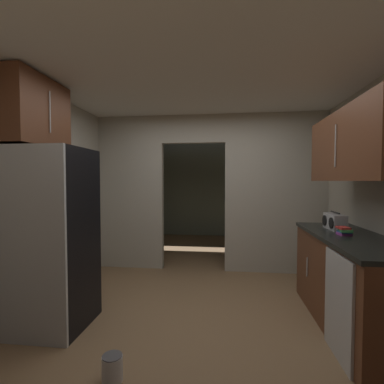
{
  "coord_description": "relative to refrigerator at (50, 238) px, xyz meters",
  "views": [
    {
      "loc": [
        0.29,
        -2.89,
        1.48
      ],
      "look_at": [
        -0.19,
        1.1,
        1.32
      ],
      "focal_mm": 26.45,
      "sensor_mm": 36.0,
      "label": 1
    }
  ],
  "objects": [
    {
      "name": "ground",
      "position": [
        1.47,
        0.25,
        -0.9
      ],
      "size": [
        20.0,
        20.0,
        0.0
      ],
      "primitive_type": "plane",
      "color": "brown"
    },
    {
      "name": "kitchen_overhead_slab",
      "position": [
        1.47,
        0.79,
        1.69
      ],
      "size": [
        4.14,
        7.55,
        0.06
      ],
      "primitive_type": "cube",
      "color": "silver"
    },
    {
      "name": "kitchen_partition",
      "position": [
        1.54,
        2.03,
        0.45
      ],
      "size": [
        3.74,
        0.12,
        2.56
      ],
      "color": "#ADA899",
      "rests_on": "ground"
    },
    {
      "name": "adjoining_room_shell",
      "position": [
        1.47,
        4.1,
        0.38
      ],
      "size": [
        3.74,
        3.04,
        2.56
      ],
      "color": "gray",
      "rests_on": "ground"
    },
    {
      "name": "kitchen_flank_left",
      "position": [
        -0.45,
        -0.11,
        0.38
      ],
      "size": [
        0.1,
        4.28,
        2.56
      ],
      "primitive_type": "cube",
      "color": "#ADA899",
      "rests_on": "ground"
    },
    {
      "name": "refrigerator",
      "position": [
        0.0,
        0.0,
        0.0
      ],
      "size": [
        0.75,
        0.73,
        1.8
      ],
      "color": "black",
      "rests_on": "ground"
    },
    {
      "name": "lower_cabinet_run",
      "position": [
        3.01,
        0.31,
        -0.43
      ],
      "size": [
        0.66,
        1.82,
        0.93
      ],
      "color": "brown",
      "rests_on": "ground"
    },
    {
      "name": "dishwasher",
      "position": [
        2.69,
        -0.2,
        -0.47
      ],
      "size": [
        0.02,
        0.56,
        0.87
      ],
      "color": "#B7BABC",
      "rests_on": "ground"
    },
    {
      "name": "upper_cabinet_counterside",
      "position": [
        3.01,
        0.31,
        0.92
      ],
      "size": [
        0.36,
        1.64,
        0.69
      ],
      "color": "brown"
    },
    {
      "name": "upper_cabinet_fridgeside",
      "position": [
        -0.22,
        0.1,
        1.28
      ],
      "size": [
        0.36,
        0.82,
        0.7
      ],
      "color": "brown"
    },
    {
      "name": "boombox",
      "position": [
        2.98,
        0.7,
        0.12
      ],
      "size": [
        0.15,
        0.35,
        0.2
      ],
      "color": "#B2B2B7",
      "rests_on": "lower_cabinet_run"
    },
    {
      "name": "book_stack",
      "position": [
        2.94,
        0.35,
        0.07
      ],
      "size": [
        0.13,
        0.17,
        0.08
      ],
      "color": "#8C3893",
      "rests_on": "lower_cabinet_run"
    },
    {
      "name": "paint_can",
      "position": [
        0.94,
        -0.69,
        -0.8
      ],
      "size": [
        0.15,
        0.15,
        0.19
      ],
      "color": "silver",
      "rests_on": "ground"
    }
  ]
}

